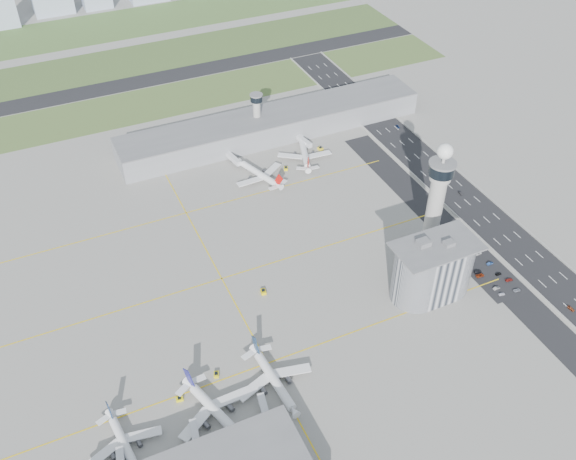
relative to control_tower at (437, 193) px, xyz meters
name	(u,v)px	position (x,y,z in m)	size (l,w,h in m)	color
ground	(317,293)	(-72.00, -8.00, -35.04)	(1000.00, 1000.00, 0.00)	#98958E
grass_strip_0	(156,102)	(-92.00, 217.00, -35.00)	(480.00, 50.00, 0.08)	#4B6731
grass_strip_1	(131,62)	(-92.00, 292.00, -35.00)	(480.00, 60.00, 0.08)	#3A5427
grass_strip_2	(109,26)	(-92.00, 372.00, -35.00)	(480.00, 70.00, 0.08)	#405C2B
runway	(143,81)	(-92.00, 254.00, -34.98)	(480.00, 22.00, 0.10)	black
highway	(500,232)	(43.00, -8.00, -34.99)	(28.00, 500.00, 0.10)	black
barrier_left	(480,238)	(29.00, -8.00, -34.44)	(0.60, 500.00, 1.20)	#9E9E99
barrier_right	(520,225)	(57.00, -8.00, -34.44)	(0.60, 500.00, 1.20)	#9E9E99
landside_road	(475,255)	(18.00, -18.00, -35.00)	(18.00, 260.00, 0.08)	black
parking_lot	(486,270)	(16.00, -30.00, -34.99)	(20.00, 44.00, 0.10)	black
taxiway_line_h_0	(268,363)	(-112.00, -38.00, -35.04)	(260.00, 0.60, 0.01)	yellow
taxiway_line_h_1	(222,279)	(-112.00, 22.00, -35.04)	(260.00, 0.60, 0.01)	yellow
taxiway_line_h_2	(186,213)	(-112.00, 82.00, -35.04)	(260.00, 0.60, 0.01)	yellow
taxiway_line_v	(222,279)	(-112.00, 22.00, -35.04)	(0.60, 260.00, 0.01)	yellow
control_tower	(437,193)	(0.00, 0.00, 0.00)	(14.00, 14.00, 64.50)	#ADAAA5
secondary_tower	(257,112)	(-42.00, 142.00, -16.24)	(8.60, 8.60, 31.90)	#ADAAA5
admin_building	(433,269)	(-20.01, -30.00, -19.74)	(42.00, 24.00, 33.50)	#B2B2B7
terminal_pier	(272,125)	(-32.00, 140.00, -27.14)	(210.00, 32.00, 15.80)	gray
airplane_near_a	(124,443)	(-180.41, -54.12, -29.83)	(37.22, 31.64, 10.42)	white
airplane_near_b	(216,408)	(-142.15, -54.91, -28.98)	(43.32, 36.83, 12.13)	white
airplane_near_c	(275,377)	(-113.87, -50.49, -29.11)	(42.34, 35.99, 11.85)	white
airplane_far_a	(259,170)	(-59.81, 96.57, -29.31)	(40.92, 34.78, 11.46)	white
airplane_far_b	(305,150)	(-24.18, 105.68, -29.21)	(41.63, 35.38, 11.66)	white
jet_bridge_near_1	(198,453)	(-155.00, -69.00, -32.19)	(14.00, 3.00, 5.70)	silver
jet_bridge_near_2	(268,425)	(-125.00, -69.00, -32.19)	(14.00, 3.00, 5.70)	silver
jet_bridge_far_0	(228,156)	(-70.00, 124.00, -32.19)	(14.00, 3.00, 5.70)	silver
jet_bridge_far_1	(298,139)	(-20.00, 124.00, -32.19)	(14.00, 3.00, 5.70)	silver
tug_0	(180,399)	(-153.91, -40.35, -34.15)	(2.10, 3.05, 1.77)	yellow
tug_1	(190,382)	(-147.08, -34.26, -34.05)	(2.34, 3.40, 1.98)	yellow
tug_2	(216,374)	(-135.28, -34.79, -34.10)	(2.22, 3.23, 1.88)	yellow
tug_3	(263,291)	(-96.45, 3.62, -34.01)	(2.43, 3.53, 2.05)	yellow
tug_4	(286,168)	(-40.90, 98.09, -34.07)	(2.29, 3.34, 1.94)	#D6C30D
tug_5	(320,148)	(-10.63, 109.40, -34.00)	(2.46, 3.58, 2.08)	yellow
car_lot_0	(502,294)	(11.90, -47.68, -34.47)	(1.36, 3.38, 1.15)	white
car_lot_1	(497,288)	(12.18, -43.21, -34.41)	(1.35, 3.86, 1.27)	gray
car_lot_2	(480,275)	(10.34, -32.18, -34.40)	(2.13, 4.63, 1.29)	maroon
car_lot_3	(478,271)	(11.13, -29.23, -34.43)	(1.72, 4.22, 1.22)	black
car_lot_4	(470,262)	(12.12, -21.81, -34.44)	(1.41, 3.51, 1.20)	#161A52
car_lot_5	(460,254)	(10.70, -14.42, -34.45)	(1.24, 3.56, 1.17)	white
car_lot_6	(517,290)	(20.78, -48.66, -34.50)	(1.80, 3.91, 1.09)	#9296A3
car_lot_7	(509,280)	(21.97, -41.05, -34.44)	(1.67, 4.11, 1.19)	maroon
car_lot_8	(498,274)	(19.80, -35.29, -34.46)	(1.37, 3.41, 1.16)	black
car_lot_9	(490,263)	(20.84, -26.99, -34.42)	(1.32, 3.80, 1.25)	navy
car_lot_10	(478,253)	(20.18, -17.85, -34.44)	(2.00, 4.33, 1.20)	white
car_lot_11	(474,245)	(22.13, -11.68, -34.48)	(1.56, 3.84, 1.11)	#949BA8
car_hw_0	(571,309)	(36.33, -69.79, -34.39)	(1.55, 3.85, 1.31)	brown
car_hw_1	(460,193)	(44.19, 30.69, -34.44)	(1.27, 3.64, 1.20)	black
car_hw_2	(398,127)	(51.18, 112.42, -34.45)	(1.95, 4.24, 1.18)	navy
car_hw_4	(339,95)	(35.78, 170.36, -34.41)	(1.49, 3.70, 1.26)	#969CA1
skyline_bldg_6	(2,1)	(-174.68, 409.90, -12.44)	(20.04, 16.03, 45.20)	#9EADC1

